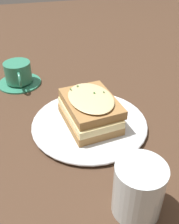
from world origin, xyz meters
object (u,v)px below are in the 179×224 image
at_px(sandwich, 90,110).
at_px(teacup_with_saucer, 18,75).
at_px(dinner_plate, 90,124).
at_px(water_glass, 138,189).

bearing_deg(sandwich, teacup_with_saucer, -58.14).
height_order(dinner_plate, teacup_with_saucer, teacup_with_saucer).
bearing_deg(teacup_with_saucer, water_glass, 15.89).
height_order(sandwich, teacup_with_saucer, sandwich).
height_order(dinner_plate, water_glass, water_glass).
distance_m(dinner_plate, water_glass, 0.23).
bearing_deg(dinner_plate, water_glass, 94.81).
xyz_separation_m(dinner_plate, sandwich, (-0.00, -0.00, 0.04)).
bearing_deg(teacup_with_saucer, dinner_plate, 27.66).
distance_m(teacup_with_saucer, water_glass, 0.50).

